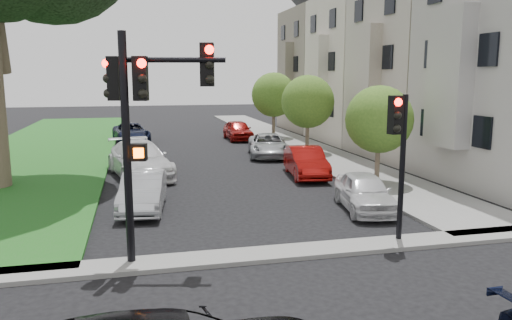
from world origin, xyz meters
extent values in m
plane|color=black|center=(0.00, 0.00, 0.00)|extent=(140.00, 140.00, 0.00)
cube|color=#1A6018|center=(-9.00, 24.00, 0.06)|extent=(8.00, 44.00, 0.12)
cube|color=slate|center=(6.75, 24.00, 0.06)|extent=(3.50, 44.00, 0.12)
cube|color=slate|center=(0.00, 2.00, 0.06)|extent=(60.00, 1.00, 0.12)
cube|color=#B1B1AE|center=(8.65, 8.00, 4.50)|extent=(0.70, 2.20, 5.50)
cube|color=black|center=(8.95, 8.00, 5.50)|extent=(0.08, 3.60, 6.00)
cube|color=gray|center=(12.50, 15.50, 5.00)|extent=(7.00, 7.40, 10.00)
cube|color=gray|center=(8.65, 15.50, 4.50)|extent=(0.70, 2.20, 5.50)
cube|color=black|center=(8.95, 15.50, 5.50)|extent=(0.08, 3.60, 6.00)
cube|color=beige|center=(12.50, 23.00, 5.00)|extent=(7.00, 7.40, 10.00)
cube|color=beige|center=(8.65, 23.00, 4.50)|extent=(0.70, 2.20, 5.50)
cube|color=black|center=(8.95, 23.00, 5.50)|extent=(0.08, 3.60, 6.00)
cube|color=slate|center=(12.50, 30.50, 5.00)|extent=(7.00, 7.40, 10.00)
cube|color=slate|center=(8.65, 30.50, 4.50)|extent=(0.70, 2.20, 5.50)
cube|color=black|center=(8.95, 30.50, 5.50)|extent=(0.08, 3.60, 6.00)
cylinder|color=brown|center=(6.20, 9.03, 1.00)|extent=(0.20, 0.20, 2.00)
sphere|color=#3E651F|center=(6.20, 9.03, 2.80)|extent=(2.80, 2.80, 2.80)
cylinder|color=brown|center=(6.20, 17.87, 1.10)|extent=(0.22, 0.22, 2.20)
sphere|color=#3E651F|center=(6.20, 17.87, 3.09)|extent=(3.09, 3.09, 3.09)
cylinder|color=brown|center=(6.20, 25.28, 1.15)|extent=(0.23, 0.23, 2.30)
sphere|color=#3E651F|center=(6.20, 25.28, 3.22)|extent=(3.22, 3.22, 3.22)
cylinder|color=black|center=(-3.80, 2.20, 2.79)|extent=(0.23, 0.23, 5.58)
cylinder|color=black|center=(-2.62, 2.20, 4.94)|extent=(2.33, 0.67, 0.13)
cube|color=black|center=(-3.42, 2.20, 4.51)|extent=(0.38, 0.35, 1.02)
cube|color=black|center=(-1.87, 2.20, 4.83)|extent=(0.38, 0.35, 1.02)
cube|color=black|center=(-4.01, 2.47, 4.51)|extent=(0.35, 0.38, 1.02)
sphere|color=#FF0C05|center=(-3.42, 2.04, 4.85)|extent=(0.21, 0.21, 0.21)
sphere|color=black|center=(-3.42, 2.04, 4.16)|extent=(0.21, 0.21, 0.21)
cube|color=black|center=(-3.53, 2.20, 2.79)|extent=(0.43, 0.35, 0.41)
cube|color=#FF5905|center=(-3.53, 2.05, 2.79)|extent=(0.24, 0.03, 0.24)
cylinder|color=black|center=(3.40, 2.20, 2.04)|extent=(0.18, 0.18, 4.09)
cube|color=black|center=(3.13, 2.20, 3.55)|extent=(0.37, 0.33, 1.02)
sphere|color=#FF0C05|center=(3.13, 2.04, 3.89)|extent=(0.22, 0.22, 0.22)
imported|color=silver|center=(3.96, 5.54, 0.65)|extent=(2.19, 4.02, 1.30)
imported|color=maroon|center=(3.91, 11.51, 0.69)|extent=(1.97, 4.31, 1.37)
imported|color=#999BA0|center=(3.75, 17.56, 0.65)|extent=(2.97, 4.99, 1.30)
imported|color=maroon|center=(3.55, 25.30, 0.71)|extent=(1.72, 4.17, 1.41)
imported|color=#999BA0|center=(-3.42, 7.36, 0.65)|extent=(1.83, 4.08, 1.30)
imported|color=silver|center=(-3.48, 13.25, 0.80)|extent=(3.32, 5.85, 1.60)
imported|color=#999BA0|center=(-3.63, 17.45, 0.67)|extent=(1.69, 3.98, 1.34)
imported|color=black|center=(-3.93, 26.13, 0.65)|extent=(2.85, 4.95, 1.30)
camera|label=1|loc=(-3.55, -9.77, 4.57)|focal=35.00mm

